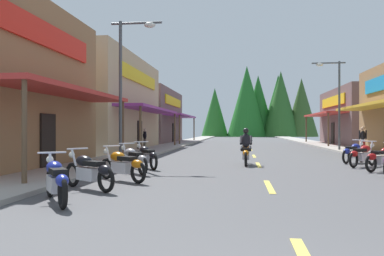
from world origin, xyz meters
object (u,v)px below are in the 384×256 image
Objects in this scene: motorcycle_parked_left_0 at (56,180)px; motorcycle_parked_left_1 at (89,170)px; motorcycle_parked_right_4 at (383,158)px; rider_cruising_lead at (246,150)px; streetlamp_left at (128,71)px; motorcycle_parked_left_3 at (133,159)px; motorcycle_parked_right_5 at (363,155)px; pedestrian_browsing at (145,138)px; streetlamp_right at (334,92)px; motorcycle_parked_left_2 at (122,165)px; motorcycle_parked_right_6 at (354,152)px; motorcycle_parked_left_4 at (146,156)px; pedestrian_by_shop at (363,138)px.

motorcycle_parked_left_1 is (-0.00, 1.80, 0.00)m from motorcycle_parked_left_0.
rider_cruising_lead is (-4.89, 1.81, 0.17)m from motorcycle_parked_right_4.
streetlamp_left is 4.98m from motorcycle_parked_left_3.
motorcycle_parked_right_4 is 1.06× the size of motorcycle_parked_right_5.
motorcycle_parked_left_0 is at bearing 179.68° from motorcycle_parked_right_4.
motorcycle_parked_right_5 is at bearing 107.86° from pedestrian_browsing.
motorcycle_parked_right_5 and motorcycle_parked_left_0 have the same top height.
streetlamp_right is at bearing -62.15° from motorcycle_parked_left_0.
streetlamp_left is 6.52m from motorcycle_parked_left_2.
motorcycle_parked_left_0 is 20.30m from pedestrian_browsing.
streetlamp_left is 3.66× the size of motorcycle_parked_left_3.
streetlamp_right is 9.93m from motorcycle_parked_right_6.
motorcycle_parked_left_3 is at bearing 152.23° from motorcycle_parked_right_4.
rider_cruising_lead is at bearing -98.44° from motorcycle_parked_left_4.
motorcycle_parked_left_1 is 8.30m from rider_cruising_lead.
motorcycle_parked_right_5 is 11.25m from motorcycle_parked_left_1.
motorcycle_parked_right_6 is 11.16m from motorcycle_parked_left_2.
motorcycle_parked_right_5 is at bearing 57.69° from motorcycle_parked_right_4.
motorcycle_parked_left_4 is (-9.89, -12.81, -3.50)m from streetlamp_right.
pedestrian_browsing is (-3.40, 16.62, 0.40)m from motorcycle_parked_left_2.
motorcycle_parked_left_3 is (-9.94, -14.50, -3.50)m from streetlamp_right.
motorcycle_parked_left_3 is 1.01× the size of pedestrian_by_shop.
streetlamp_right is 2.84× the size of rider_cruising_lead.
motorcycle_parked_left_3 is at bearing 161.36° from motorcycle_parked_right_6.
pedestrian_by_shop is (11.18, 17.32, 0.47)m from motorcycle_parked_left_0.
pedestrian_browsing reaches higher than motorcycle_parked_right_5.
streetlamp_left is 9.49m from motorcycle_parked_left_0.
motorcycle_parked_right_4 is 1.69m from motorcycle_parked_right_5.
motorcycle_parked_right_4 is at bearing -113.11° from motorcycle_parked_left_1.
motorcycle_parked_left_3 is at bearing -124.45° from streetlamp_right.
motorcycle_parked_right_4 is 8.72m from motorcycle_parked_left_4.
streetlamp_right reaches higher than rider_cruising_lead.
motorcycle_parked_left_2 is at bearing 166.79° from motorcycle_parked_right_5.
streetlamp_left is 3.99× the size of pedestrian_browsing.
pedestrian_by_shop is at bearing -90.32° from motorcycle_parked_left_1.
pedestrian_browsing is (-2.05, 11.32, -3.15)m from streetlamp_left.
streetlamp_right reaches higher than motorcycle_parked_right_4.
motorcycle_parked_right_6 is 10.18m from motorcycle_parked_left_3.
motorcycle_parked_left_2 is at bearing -75.71° from streetlamp_left.
motorcycle_parked_left_4 is at bearing -36.87° from motorcycle_parked_left_0.
streetlamp_left is at bearing 94.90° from rider_cruising_lead.
rider_cruising_lead is (4.03, 7.26, 0.17)m from motorcycle_parked_left_1.
motorcycle_parked_right_4 is at bearing 104.36° from pedestrian_browsing.
motorcycle_parked_left_4 is (0.20, 5.32, 0.00)m from motorcycle_parked_left_1.
pedestrian_browsing reaches higher than motorcycle_parked_left_2.
motorcycle_parked_left_3 is 0.79× the size of rider_cruising_lead.
pedestrian_by_shop reaches higher than motorcycle_parked_left_4.
streetlamp_right is at bearing 45.28° from streetlamp_left.
motorcycle_parked_right_6 is 7.02m from pedestrian_by_shop.
motorcycle_parked_left_1 is (-8.70, -7.12, 0.00)m from motorcycle_parked_right_5.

